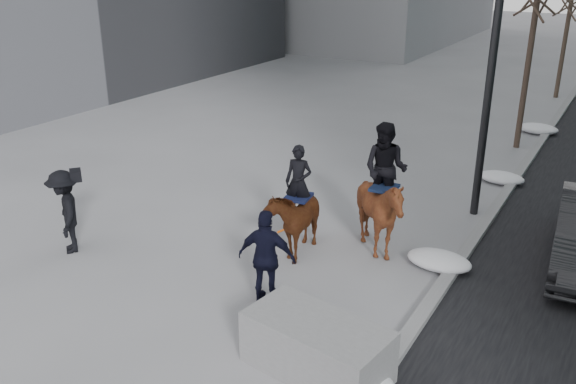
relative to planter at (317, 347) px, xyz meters
The scene contains 10 objects.
ground 2.66m from the planter, 143.48° to the left, with size 120.00×120.00×0.00m, color gray.
curb 11.60m from the planter, 85.58° to the left, with size 0.25×90.00×0.12m, color gray.
planter is the anchor object (origin of this frame).
tree_near 13.24m from the planter, 88.71° to the left, with size 1.20×1.20×5.41m, color #32241E, non-canonical shape.
tree_far 21.35m from the planter, 89.21° to the left, with size 1.20×1.20×4.56m, color #3D2C24, non-canonical shape.
mounted_left 3.98m from the planter, 124.36° to the left, with size 1.04×1.83×2.24m.
mounted_right 4.12m from the planter, 99.53° to the left, with size 1.49×1.67×2.74m.
feeder 2.13m from the planter, 142.60° to the left, with size 1.10×0.98×1.75m.
camera_crew 6.33m from the planter, behind, with size 1.29×1.22×1.75m.
snow_piles 7.11m from the planter, 85.21° to the left, with size 1.32×15.97×0.33m.
Camera 1 is at (5.50, -8.19, 5.82)m, focal length 38.00 mm.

